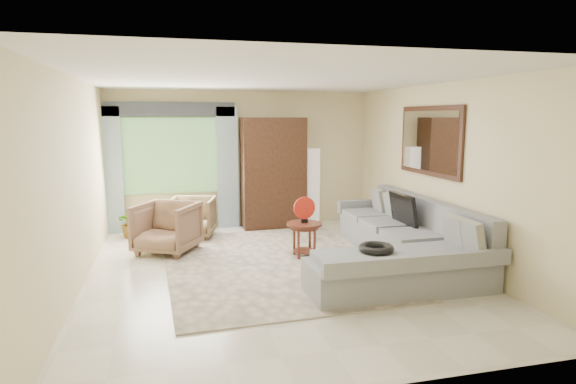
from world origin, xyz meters
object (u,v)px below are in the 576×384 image
object	(u,v)px
potted_plant	(131,222)
floor_lamp	(312,186)
tv_screen	(403,209)
armchair_left	(167,228)
armchair_right	(192,217)
coffee_table	(304,239)
sectional_sofa	(401,247)
armoire	(273,173)

from	to	relation	value
potted_plant	floor_lamp	bearing A→B (deg)	4.22
tv_screen	armchair_left	xyz separation A→B (m)	(-3.51, 1.03, -0.32)
tv_screen	armchair_right	xyz separation A→B (m)	(-3.07, 1.93, -0.36)
armchair_right	coffee_table	bearing A→B (deg)	-32.41
armchair_right	sectional_sofa	bearing A→B (deg)	-26.49
tv_screen	potted_plant	bearing A→B (deg)	151.77
coffee_table	floor_lamp	distance (m)	2.40
sectional_sofa	armchair_left	xyz separation A→B (m)	(-3.24, 1.52, 0.11)
floor_lamp	armchair_left	bearing A→B (deg)	-152.95
armoire	floor_lamp	world-z (taller)	armoire
sectional_sofa	floor_lamp	size ratio (longest dim) A/B	2.31
sectional_sofa	armchair_right	world-z (taller)	sectional_sofa
armchair_right	potted_plant	xyz separation A→B (m)	(-1.05, 0.28, -0.09)
coffee_table	potted_plant	bearing A→B (deg)	143.27
potted_plant	floor_lamp	size ratio (longest dim) A/B	0.36
tv_screen	floor_lamp	xyz separation A→B (m)	(-0.70, 2.46, 0.03)
sectional_sofa	potted_plant	world-z (taller)	sectional_sofa
sectional_sofa	armchair_left	distance (m)	3.58
coffee_table	potted_plant	distance (m)	3.28
coffee_table	armchair_left	distance (m)	2.16
sectional_sofa	potted_plant	xyz separation A→B (m)	(-3.85, 2.71, -0.02)
armchair_left	armoire	size ratio (longest dim) A/B	0.42
tv_screen	armoire	xyz separation A→B (m)	(-1.50, 2.40, 0.33)
armchair_right	armoire	bearing A→B (deg)	30.98
sectional_sofa	tv_screen	bearing A→B (deg)	61.64
tv_screen	armchair_left	world-z (taller)	tv_screen
armchair_left	armchair_right	xyz separation A→B (m)	(0.43, 0.90, -0.04)
floor_lamp	tv_screen	bearing A→B (deg)	-74.13
potted_plant	armoire	xyz separation A→B (m)	(2.62, 0.19, 0.78)
floor_lamp	coffee_table	bearing A→B (deg)	-109.68
tv_screen	coffee_table	xyz separation A→B (m)	(-1.49, 0.25, -0.44)
sectional_sofa	armoire	size ratio (longest dim) A/B	1.65
tv_screen	potted_plant	size ratio (longest dim) A/B	1.39
armchair_right	floor_lamp	size ratio (longest dim) A/B	0.52
armchair_left	potted_plant	distance (m)	1.34
armchair_right	potted_plant	distance (m)	1.09
armchair_left	floor_lamp	bearing A→B (deg)	55.85
armoire	floor_lamp	xyz separation A→B (m)	(0.80, 0.06, -0.30)
armchair_left	armchair_right	distance (m)	1.00
potted_plant	coffee_table	bearing A→B (deg)	-36.73
tv_screen	armchair_right	bearing A→B (deg)	147.81
coffee_table	armoire	xyz separation A→B (m)	(-0.01, 2.15, 0.77)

